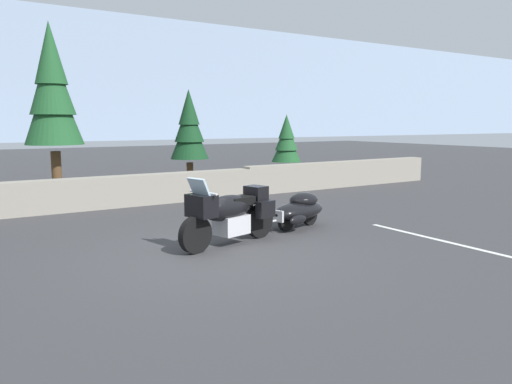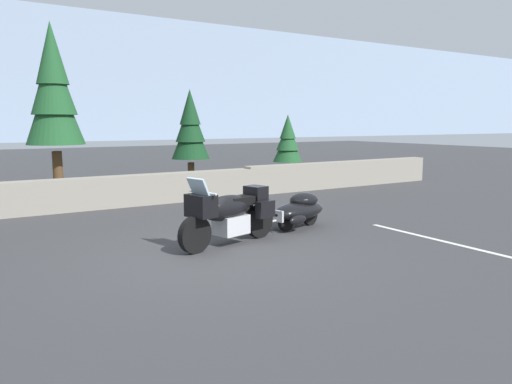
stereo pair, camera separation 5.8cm
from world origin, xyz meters
The scene contains 8 objects.
ground_plane centered at (0.00, 0.00, 0.00)m, with size 80.00×80.00×0.00m, color #38383A.
stone_guard_wall centered at (0.38, 5.74, 0.42)m, with size 24.00×0.53×0.91m.
touring_motorcycle centered at (0.45, 0.43, 0.62)m, with size 2.27×1.09×1.33m.
car_shaped_trailer centered at (2.47, 0.95, 0.41)m, with size 2.22×1.06×0.76m.
pine_tree_tall centered at (-1.30, 7.51, 3.19)m, with size 1.61×1.61×5.09m.
pine_tree_secondary centered at (2.85, 7.43, 2.11)m, with size 1.26×1.26×3.37m.
pine_tree_far_right centered at (6.74, 7.36, 1.62)m, with size 1.09×1.09×2.59m.
parking_stripe_marker centered at (4.10, -1.50, 0.00)m, with size 0.12×3.60×0.01m, color silver.
Camera 2 is at (-3.86, -7.47, 2.28)m, focal length 34.33 mm.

